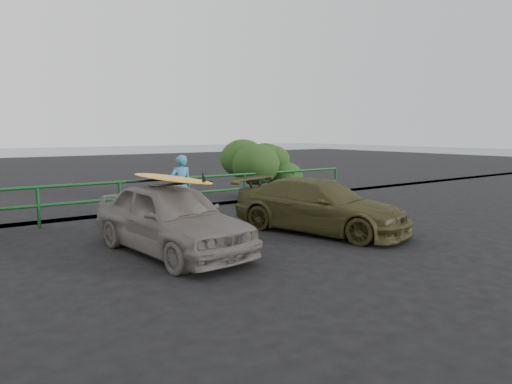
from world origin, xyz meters
TOP-DOWN VIEW (x-y plane):
  - ground at (0.00, 0.00)m, footprint 80.00×80.00m
  - guardrail at (0.00, 5.00)m, footprint 14.00×0.08m
  - shrub_right at (5.00, 5.50)m, footprint 3.20×2.40m
  - sedan at (-1.32, 1.09)m, footprint 2.07×4.16m
  - olive_vehicle at (2.32, 0.82)m, footprint 2.98×4.56m
  - man at (0.59, 4.59)m, footprint 0.64×0.44m
  - roof_rack at (-1.32, 1.09)m, footprint 1.43×1.08m
  - surfboard at (-1.32, 1.09)m, footprint 0.86×2.72m

SIDE VIEW (x-z plane):
  - ground at x=0.00m, z-range 0.00..0.00m
  - guardrail at x=0.00m, z-range 0.00..1.04m
  - olive_vehicle at x=2.32m, z-range 0.00..1.23m
  - sedan at x=-1.32m, z-range 0.00..1.36m
  - man at x=0.59m, z-range 0.00..1.69m
  - shrub_right at x=5.00m, z-range 0.00..1.90m
  - roof_rack at x=-1.32m, z-range 1.36..1.41m
  - surfboard at x=-1.32m, z-range 1.41..1.48m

